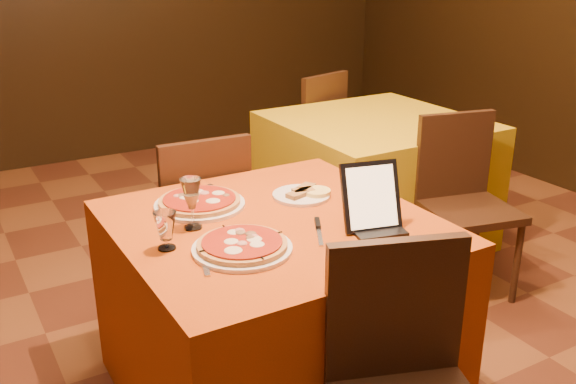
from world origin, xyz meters
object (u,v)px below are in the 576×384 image
chair_main_far (195,222)px  pizza_far (200,203)px  main_table (274,310)px  water_glass (166,231)px  chair_side_far (304,136)px  tablet (371,196)px  side_table (374,180)px  pizza_near (242,246)px  chair_side_near (470,210)px  wine_glass (192,203)px

chair_main_far → pizza_far: chair_main_far is taller
main_table → water_glass: water_glass is taller
main_table → chair_side_far: bearing=55.5°
pizza_far → main_table: bearing=-56.8°
pizza_far → water_glass: water_glass is taller
main_table → tablet: 0.61m
side_table → pizza_near: (-1.46, -1.17, 0.39)m
side_table → chair_side_near: bearing=-90.0°
tablet → pizza_near: bearing=-173.6°
pizza_near → side_table: bearing=38.9°
side_table → wine_glass: size_ratio=5.79×
water_glass → pizza_near: bearing=-33.5°
chair_main_far → chair_side_near: same height
side_table → chair_main_far: chair_main_far is taller
pizza_near → pizza_far: bearing=85.7°
main_table → wine_glass: size_ratio=5.79×
tablet → wine_glass: bearing=163.8°
chair_side_far → pizza_far: (-1.43, -1.55, 0.31)m
chair_side_near → water_glass: chair_side_near is taller
water_glass → chair_main_far: bearing=62.7°
main_table → chair_main_far: (-0.00, 0.78, 0.08)m
side_table → pizza_far: size_ratio=3.16×
pizza_near → chair_main_far: bearing=77.6°
side_table → tablet: (-0.98, -1.23, 0.49)m
pizza_near → tablet: size_ratio=1.36×
main_table → chair_side_far: size_ratio=1.21×
chair_main_far → tablet: tablet is taller
chair_side_far → pizza_far: chair_side_far is taller
water_glass → wine_glass: bearing=39.1°
chair_main_far → chair_side_near: 1.37m
chair_side_far → water_glass: size_ratio=7.00×
tablet → chair_side_near: bearing=38.1°
main_table → wine_glass: (-0.28, 0.09, 0.47)m
chair_main_far → water_glass: (-0.42, -0.81, 0.36)m
chair_side_near → chair_side_far: same height
chair_main_far → pizza_far: bearing=73.8°
water_glass → pizza_far: bearing=50.7°
chair_main_far → chair_side_far: size_ratio=1.00×
chair_side_near → chair_main_far: bearing=168.8°
pizza_far → side_table: bearing=27.5°
pizza_near → chair_side_far: bearing=53.7°
chair_side_far → pizza_near: (-1.46, -1.98, 0.31)m
chair_side_near → chair_side_far: 1.59m
chair_main_far → pizza_far: (-0.18, -0.51, 0.31)m
main_table → side_table: 1.61m
main_table → wine_glass: wine_glass is taller
chair_main_far → tablet: (0.27, -1.00, 0.41)m
chair_side_far → pizza_near: chair_side_far is taller
side_table → pizza_near: 1.91m
chair_side_far → pizza_far: bearing=31.8°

